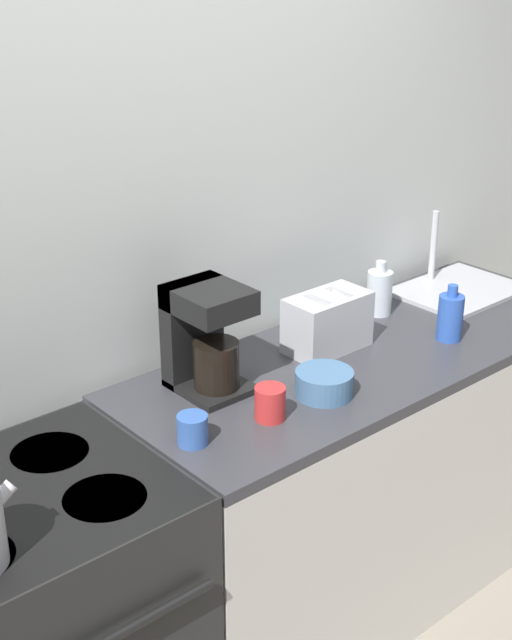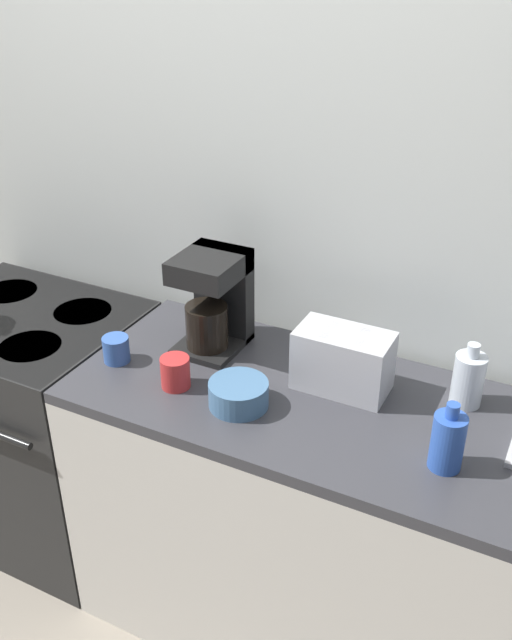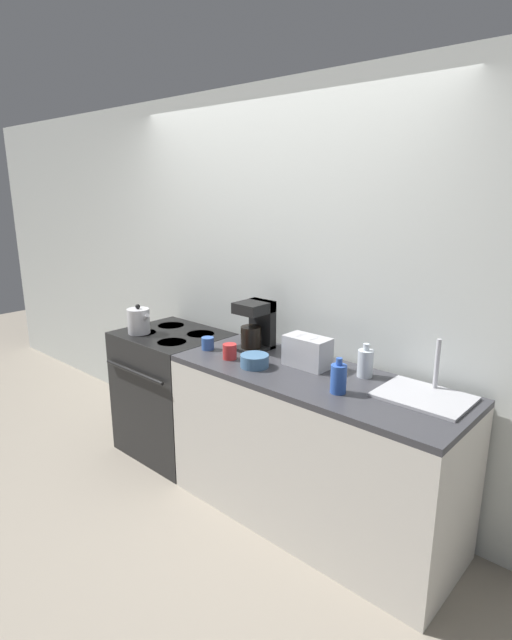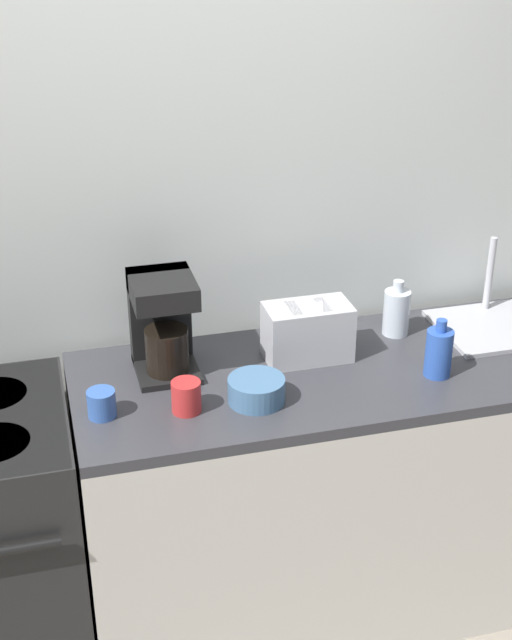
# 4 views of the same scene
# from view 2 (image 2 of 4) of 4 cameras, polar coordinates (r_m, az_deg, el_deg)

# --- Properties ---
(ground_plane) EXTENTS (12.00, 12.00, 0.00)m
(ground_plane) POSITION_cam_2_polar(r_m,az_deg,el_deg) (2.67, -9.20, -23.85)
(ground_plane) COLOR gray
(wall_back) EXTENTS (8.00, 0.05, 2.60)m
(wall_back) POSITION_cam_2_polar(r_m,az_deg,el_deg) (2.35, -1.72, 8.90)
(wall_back) COLOR silver
(wall_back) RESTS_ON ground_plane
(stove) EXTENTS (0.76, 0.66, 0.93)m
(stove) POSITION_cam_2_polar(r_m,az_deg,el_deg) (2.82, -17.02, -7.84)
(stove) COLOR black
(stove) RESTS_ON ground_plane
(counter_block) EXTENTS (1.74, 0.65, 0.93)m
(counter_block) POSITION_cam_2_polar(r_m,az_deg,el_deg) (2.31, 8.09, -16.80)
(counter_block) COLOR silver
(counter_block) RESTS_ON ground_plane
(toaster) EXTENTS (0.27, 0.15, 0.18)m
(toaster) POSITION_cam_2_polar(r_m,az_deg,el_deg) (2.05, 6.97, -3.23)
(toaster) COLOR #BCBCC1
(toaster) RESTS_ON counter_block
(coffee_maker) EXTENTS (0.19, 0.23, 0.32)m
(coffee_maker) POSITION_cam_2_polar(r_m,az_deg,el_deg) (2.22, -3.35, 1.80)
(coffee_maker) COLOR black
(coffee_maker) RESTS_ON counter_block
(bottle_blue) EXTENTS (0.08, 0.08, 0.19)m
(bottle_blue) POSITION_cam_2_polar(r_m,az_deg,el_deg) (1.82, 15.09, -9.33)
(bottle_blue) COLOR #2D56B7
(bottle_blue) RESTS_ON counter_block
(bottle_clear) EXTENTS (0.09, 0.09, 0.19)m
(bottle_clear) POSITION_cam_2_polar(r_m,az_deg,el_deg) (2.06, 16.62, -4.55)
(bottle_clear) COLOR silver
(bottle_clear) RESTS_ON counter_block
(cup_blue) EXTENTS (0.08, 0.08, 0.08)m
(cup_blue) POSITION_cam_2_polar(r_m,az_deg,el_deg) (2.23, -11.12, -2.31)
(cup_blue) COLOR #3860B2
(cup_blue) RESTS_ON counter_block
(cup_red) EXTENTS (0.09, 0.09, 0.10)m
(cup_red) POSITION_cam_2_polar(r_m,az_deg,el_deg) (2.08, -6.47, -4.18)
(cup_red) COLOR red
(cup_red) RESTS_ON counter_block
(bowl) EXTENTS (0.17, 0.17, 0.07)m
(bowl) POSITION_cam_2_polar(r_m,az_deg,el_deg) (1.99, -1.41, -5.95)
(bowl) COLOR teal
(bowl) RESTS_ON counter_block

